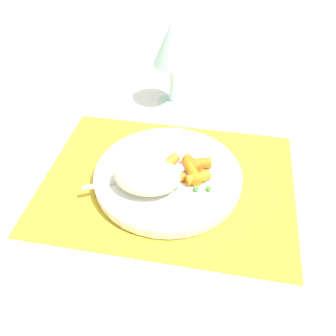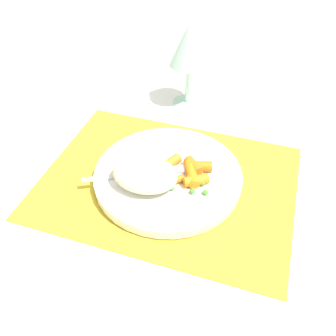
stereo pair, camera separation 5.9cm
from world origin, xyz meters
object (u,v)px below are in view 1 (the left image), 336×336
plate (168,176)px  carrot_portion (189,170)px  rice_mound (147,176)px  wine_glass (172,45)px  fork (153,174)px

plate → carrot_portion: carrot_portion is taller
rice_mound → carrot_portion: rice_mound is taller
wine_glass → fork: bearing=-86.6°
plate → fork: fork is taller
plate → rice_mound: rice_mound is taller
rice_mound → fork: size_ratio=0.60×
wine_glass → carrot_portion: bearing=-73.5°
plate → wine_glass: wine_glass is taller
fork → wine_glass: bearing=93.4°
carrot_portion → wine_glass: (-0.07, 0.25, 0.10)m
fork → wine_glass: wine_glass is taller
plate → wine_glass: 0.28m
rice_mound → wine_glass: bearing=92.2°
rice_mound → fork: 0.03m
rice_mound → plate: bearing=52.3°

